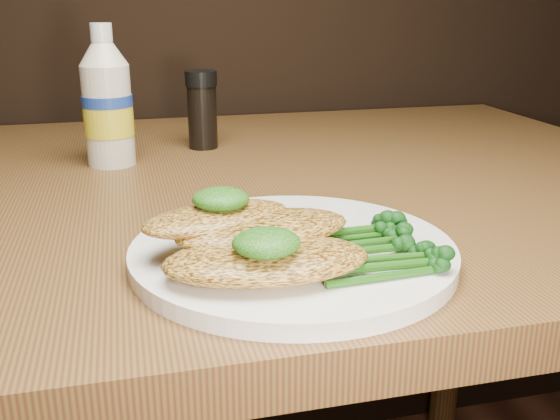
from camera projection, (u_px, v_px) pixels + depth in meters
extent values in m
cylinder|color=white|center=(293.00, 252.00, 0.52)|extent=(0.26, 0.26, 0.01)
ellipsoid|color=gold|center=(267.00, 260.00, 0.46)|extent=(0.15, 0.09, 0.02)
ellipsoid|color=gold|center=(263.00, 229.00, 0.49)|extent=(0.15, 0.09, 0.02)
ellipsoid|color=gold|center=(217.00, 218.00, 0.50)|extent=(0.13, 0.09, 0.02)
ellipsoid|color=#0C3207|center=(266.00, 243.00, 0.44)|extent=(0.05, 0.05, 0.02)
ellipsoid|color=#0C3207|center=(221.00, 199.00, 0.50)|extent=(0.05, 0.05, 0.02)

